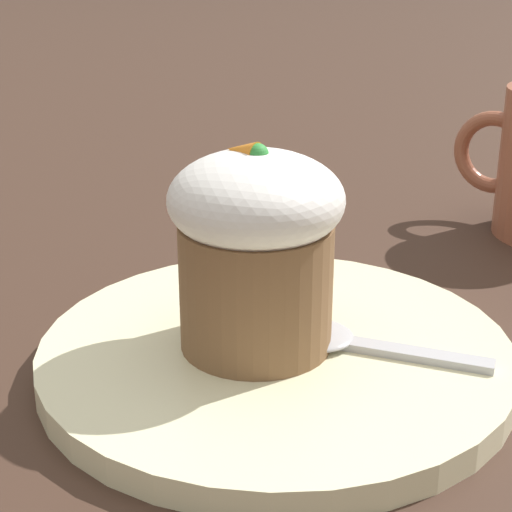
% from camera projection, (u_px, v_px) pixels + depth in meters
% --- Properties ---
extents(ground_plane, '(4.00, 4.00, 0.00)m').
position_uv_depth(ground_plane, '(276.00, 368.00, 0.42)').
color(ground_plane, '#3D281E').
extents(dessert_plate, '(0.23, 0.23, 0.01)m').
position_uv_depth(dessert_plate, '(276.00, 356.00, 0.42)').
color(dessert_plate, beige).
rests_on(dessert_plate, ground_plane).
extents(carrot_cake, '(0.08, 0.08, 0.10)m').
position_uv_depth(carrot_cake, '(256.00, 245.00, 0.40)').
color(carrot_cake, brown).
rests_on(carrot_cake, dessert_plate).
extents(spoon, '(0.11, 0.05, 0.01)m').
position_uv_depth(spoon, '(328.00, 338.00, 0.41)').
color(spoon, '#B7B7BC').
rests_on(spoon, dessert_plate).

